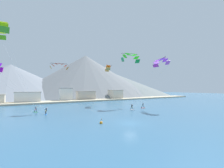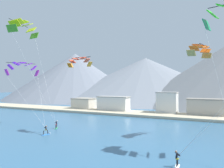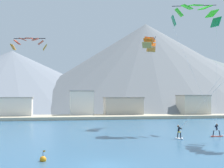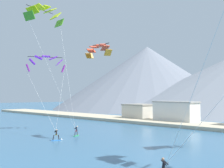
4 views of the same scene
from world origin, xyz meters
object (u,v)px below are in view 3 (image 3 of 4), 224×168
kitesurfer_far_left (218,132)px  race_marker_buoy (43,159)px  kitesurfer_near_lead (180,135)px  parafoil_kite_far_left (196,13)px  parafoil_kite_distant_low_drift (150,43)px  parafoil_kite_distant_high_outer (29,42)px

kitesurfer_far_left → race_marker_buoy: size_ratio=1.75×
kitesurfer_far_left → race_marker_buoy: 25.17m
kitesurfer_near_lead → parafoil_kite_far_left: size_ratio=0.10×
kitesurfer_far_left → parafoil_kite_distant_low_drift: (-4.71, 15.36, 14.43)m
race_marker_buoy → kitesurfer_far_left: bearing=28.6°
race_marker_buoy → kitesurfer_near_lead: bearing=33.3°
parafoil_kite_far_left → parafoil_kite_distant_high_outer: parafoil_kite_far_left is taller
kitesurfer_near_lead → parafoil_kite_distant_low_drift: (1.22, 16.79, 14.42)m
parafoil_kite_distant_low_drift → kitesurfer_far_left: bearing=-72.9°
kitesurfer_far_left → parafoil_kite_far_left: parafoil_kite_far_left is taller
kitesurfer_near_lead → kitesurfer_far_left: size_ratio=1.02×
kitesurfer_near_lead → parafoil_kite_distant_high_outer: size_ratio=0.34×
parafoil_kite_distant_high_outer → parafoil_kite_distant_low_drift: (20.55, 6.71, 1.66)m
parafoil_kite_distant_high_outer → race_marker_buoy: size_ratio=5.21×
kitesurfer_near_lead → parafoil_kite_distant_low_drift: bearing=85.8°
parafoil_kite_far_left → race_marker_buoy: parafoil_kite_far_left is taller
parafoil_kite_distant_high_outer → parafoil_kite_distant_low_drift: 21.68m
race_marker_buoy → parafoil_kite_distant_low_drift: bearing=57.6°
parafoil_kite_distant_low_drift → race_marker_buoy: 35.67m
parafoil_kite_distant_high_outer → kitesurfer_near_lead: bearing=-27.5°
kitesurfer_near_lead → kitesurfer_far_left: bearing=13.6°
kitesurfer_near_lead → race_marker_buoy: bearing=-146.7°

